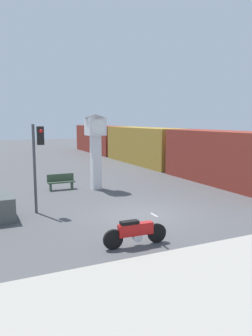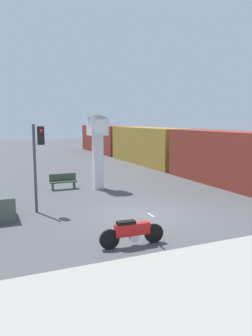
{
  "view_description": "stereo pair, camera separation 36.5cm",
  "coord_description": "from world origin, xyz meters",
  "px_view_note": "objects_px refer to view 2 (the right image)",
  "views": [
    {
      "loc": [
        -6.38,
        -12.26,
        4.08
      ],
      "look_at": [
        -0.24,
        1.02,
        1.94
      ],
      "focal_mm": 35.0,
      "sensor_mm": 36.0,
      "label": 1
    },
    {
      "loc": [
        -6.04,
        -12.4,
        4.08
      ],
      "look_at": [
        -0.24,
        1.02,
        1.94
      ],
      "focal_mm": 35.0,
      "sensor_mm": 36.0,
      "label": 2
    }
  ],
  "objects_px": {
    "freight_train": "(148,145)",
    "bench": "(63,181)",
    "motorcycle": "(132,232)",
    "traffic_light": "(38,152)",
    "clock_tower": "(98,140)"
  },
  "relations": [
    {
      "from": "bench",
      "to": "freight_train",
      "type": "bearing_deg",
      "value": 40.54
    },
    {
      "from": "traffic_light",
      "to": "bench",
      "type": "height_order",
      "value": "traffic_light"
    },
    {
      "from": "motorcycle",
      "to": "traffic_light",
      "type": "relative_size",
      "value": 0.57
    },
    {
      "from": "bench",
      "to": "motorcycle",
      "type": "bearing_deg",
      "value": -89.56
    },
    {
      "from": "clock_tower",
      "to": "freight_train",
      "type": "bearing_deg",
      "value": 48.93
    },
    {
      "from": "freight_train",
      "to": "traffic_light",
      "type": "relative_size",
      "value": 9.02
    },
    {
      "from": "motorcycle",
      "to": "clock_tower",
      "type": "relative_size",
      "value": 0.5
    },
    {
      "from": "motorcycle",
      "to": "bench",
      "type": "height_order",
      "value": "motorcycle"
    },
    {
      "from": "freight_train",
      "to": "traffic_light",
      "type": "distance_m",
      "value": 17.87
    },
    {
      "from": "motorcycle",
      "to": "clock_tower",
      "type": "xyz_separation_m",
      "value": [
        1.88,
        9.08,
        2.48
      ]
    },
    {
      "from": "clock_tower",
      "to": "bench",
      "type": "xyz_separation_m",
      "value": [
        -1.95,
        0.7,
        -2.46
      ]
    },
    {
      "from": "freight_train",
      "to": "clock_tower",
      "type": "bearing_deg",
      "value": -131.07
    },
    {
      "from": "motorcycle",
      "to": "bench",
      "type": "xyz_separation_m",
      "value": [
        -0.07,
        9.79,
        0.02
      ]
    },
    {
      "from": "traffic_light",
      "to": "freight_train",
      "type": "bearing_deg",
      "value": 47.21
    },
    {
      "from": "freight_train",
      "to": "bench",
      "type": "xyz_separation_m",
      "value": [
        -10.07,
        -8.61,
        -1.21
      ]
    }
  ]
}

